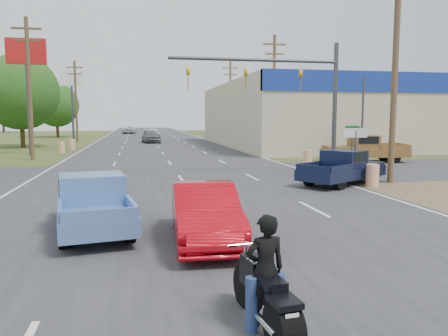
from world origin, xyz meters
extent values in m
cube|color=#2D2D30|center=(0.00, 40.00, 0.01)|extent=(15.00, 180.00, 0.02)
cube|color=#2D2D30|center=(0.00, 18.00, 0.01)|extent=(120.00, 10.00, 0.02)
cube|color=#B7A88C|center=(32.00, 40.00, 3.30)|extent=(50.00, 28.00, 6.60)
cylinder|color=#4C3823|center=(9.50, 13.00, 5.00)|extent=(0.28, 0.28, 10.00)
cylinder|color=#4C3823|center=(9.50, 31.00, 5.00)|extent=(0.28, 0.28, 10.00)
cube|color=#4C3823|center=(9.50, 31.00, 9.20)|extent=(2.00, 0.14, 0.14)
cube|color=#4C3823|center=(9.50, 31.00, 8.40)|extent=(1.60, 0.14, 0.14)
cylinder|color=#4C3823|center=(9.50, 49.00, 5.00)|extent=(0.28, 0.28, 10.00)
cube|color=#4C3823|center=(9.50, 49.00, 9.20)|extent=(2.00, 0.14, 0.14)
cube|color=#4C3823|center=(9.50, 49.00, 8.40)|extent=(1.60, 0.14, 0.14)
cylinder|color=#4C3823|center=(-9.50, 28.00, 5.00)|extent=(0.28, 0.28, 10.00)
cube|color=#4C3823|center=(-9.50, 28.00, 9.20)|extent=(2.00, 0.14, 0.14)
cube|color=#4C3823|center=(-9.50, 28.00, 8.40)|extent=(1.60, 0.14, 0.14)
cylinder|color=#4C3823|center=(-9.50, 52.00, 5.00)|extent=(0.28, 0.28, 10.00)
cube|color=#4C3823|center=(-9.50, 52.00, 9.20)|extent=(2.00, 0.14, 0.14)
cube|color=#4C3823|center=(-9.50, 52.00, 8.40)|extent=(1.60, 0.14, 0.14)
cylinder|color=#422D19|center=(-13.50, 42.00, 1.62)|extent=(0.44, 0.44, 3.24)
sphere|color=#194C15|center=(-13.50, 42.00, 5.58)|extent=(7.56, 7.56, 7.56)
cylinder|color=#422D19|center=(-14.20, 66.00, 1.44)|extent=(0.44, 0.44, 2.88)
sphere|color=#194C15|center=(-14.20, 66.00, 4.96)|extent=(6.72, 6.72, 6.72)
cylinder|color=#422D19|center=(55.00, 70.00, 1.80)|extent=(0.44, 0.44, 3.60)
sphere|color=#194C15|center=(55.00, 70.00, 6.20)|extent=(8.40, 8.40, 8.40)
cylinder|color=#422D19|center=(30.00, 95.00, 1.71)|extent=(0.44, 0.44, 3.42)
sphere|color=#194C15|center=(30.00, 95.00, 5.89)|extent=(7.98, 7.98, 7.98)
cylinder|color=#422D19|center=(-30.00, 95.00, 1.89)|extent=(0.44, 0.44, 3.78)
sphere|color=#194C15|center=(-30.00, 95.00, 6.51)|extent=(8.82, 8.82, 8.82)
cylinder|color=orange|center=(8.00, 12.00, 0.50)|extent=(0.56, 0.56, 1.00)
cylinder|color=orange|center=(8.40, 20.50, 0.50)|extent=(0.56, 0.56, 1.00)
cylinder|color=orange|center=(-8.50, 34.00, 0.50)|extent=(0.56, 0.56, 1.00)
cylinder|color=orange|center=(-8.20, 38.00, 0.50)|extent=(0.56, 0.56, 1.00)
cylinder|color=#3F3F44|center=(-10.50, 32.00, 4.50)|extent=(0.30, 0.30, 9.00)
cube|color=#B21414|center=(-10.50, 32.00, 8.20)|extent=(3.00, 0.35, 2.00)
cylinder|color=#3F3F44|center=(-10.50, 56.00, 4.50)|extent=(0.30, 0.30, 9.00)
cube|color=white|center=(-10.50, 56.00, 8.20)|extent=(3.00, 0.35, 2.00)
cylinder|color=#3F3F44|center=(8.20, 14.00, 1.20)|extent=(0.08, 0.08, 2.40)
cube|color=white|center=(8.20, 14.00, 2.30)|extent=(1.20, 0.05, 0.45)
cylinder|color=#3F3F44|center=(8.80, 15.50, 1.20)|extent=(0.08, 0.08, 2.40)
cube|color=#0C591E|center=(8.80, 15.50, 2.50)|extent=(0.80, 0.04, 0.22)
cylinder|color=#3F3F44|center=(8.50, 17.00, 3.50)|extent=(0.24, 0.24, 7.00)
cylinder|color=#3F3F44|center=(4.00, 17.00, 6.00)|extent=(9.00, 0.18, 0.18)
imported|color=gold|center=(6.50, 17.00, 5.55)|extent=(0.18, 0.40, 1.10)
imported|color=gold|center=(3.50, 17.00, 5.55)|extent=(0.18, 0.40, 1.10)
imported|color=gold|center=(0.50, 17.00, 5.55)|extent=(0.18, 0.40, 1.10)
imported|color=#BA0813|center=(-0.50, 4.98, 0.70)|extent=(1.68, 4.32, 1.40)
cylinder|color=black|center=(-0.27, -0.23, 0.34)|extent=(0.40, 0.70, 0.67)
cylinder|color=black|center=(-0.44, 1.23, 0.34)|extent=(0.20, 0.68, 0.67)
cube|color=black|center=(-0.36, 0.53, 0.63)|extent=(0.37, 1.24, 0.31)
cube|color=black|center=(-0.39, 0.78, 0.83)|extent=(0.33, 0.59, 0.22)
cube|color=black|center=(-0.32, 0.22, 0.79)|extent=(0.37, 0.59, 0.10)
cylinder|color=white|center=(-0.42, 1.08, 1.07)|extent=(0.66, 0.13, 0.05)
cube|color=white|center=(-0.24, -0.45, 0.56)|extent=(0.18, 0.04, 0.12)
imported|color=black|center=(-0.34, 0.38, 0.80)|extent=(0.62, 0.45, 1.60)
cylinder|color=black|center=(-4.23, 7.81, 0.35)|extent=(0.38, 0.74, 0.71)
cylinder|color=black|center=(-2.76, 8.05, 0.35)|extent=(0.38, 0.74, 0.71)
cylinder|color=black|center=(-3.78, 5.08, 0.35)|extent=(0.38, 0.74, 0.71)
cylinder|color=black|center=(-2.32, 5.33, 0.35)|extent=(0.38, 0.74, 0.71)
cube|color=#557CB7|center=(-3.27, 6.57, 0.55)|extent=(2.49, 4.83, 0.46)
cube|color=#557CB7|center=(-3.50, 7.93, 0.84)|extent=(1.94, 2.00, 0.16)
cube|color=#557CB7|center=(-3.29, 6.66, 1.15)|extent=(1.83, 1.63, 0.75)
cube|color=black|center=(-3.29, 6.66, 1.28)|extent=(1.82, 1.36, 0.40)
cube|color=#557CB7|center=(-2.91, 4.34, 0.90)|extent=(1.62, 0.33, 0.27)
cylinder|color=black|center=(7.79, 14.24, 0.36)|extent=(0.76, 0.61, 0.72)
cylinder|color=black|center=(8.60, 12.96, 0.36)|extent=(0.76, 0.61, 0.72)
cylinder|color=black|center=(5.40, 12.75, 0.36)|extent=(0.76, 0.61, 0.72)
cylinder|color=black|center=(6.21, 11.46, 0.36)|extent=(0.76, 0.61, 0.72)
cube|color=#111834|center=(7.00, 12.85, 0.56)|extent=(4.95, 4.02, 0.47)
cube|color=#111834|center=(8.20, 13.60, 0.86)|extent=(2.43, 2.40, 0.16)
cube|color=#111834|center=(7.08, 12.90, 1.18)|extent=(2.08, 2.16, 0.77)
cube|color=black|center=(7.08, 12.90, 1.31)|extent=(1.86, 2.04, 0.41)
cube|color=#111834|center=(5.05, 11.63, 0.92)|extent=(0.94, 1.45, 0.27)
cylinder|color=black|center=(11.38, 21.39, 0.43)|extent=(0.90, 0.46, 0.85)
cylinder|color=black|center=(11.67, 23.16, 0.43)|extent=(0.90, 0.46, 0.85)
cylinder|color=black|center=(14.67, 20.84, 0.43)|extent=(0.90, 0.46, 0.85)
cylinder|color=black|center=(14.96, 22.61, 0.43)|extent=(0.90, 0.46, 0.85)
cube|color=brown|center=(13.17, 22.00, 0.66)|extent=(5.83, 3.01, 0.56)
cube|color=brown|center=(11.53, 22.27, 1.01)|extent=(2.41, 2.35, 0.19)
cube|color=brown|center=(13.06, 22.02, 1.39)|extent=(1.96, 2.21, 0.91)
cube|color=black|center=(13.06, 22.02, 1.55)|extent=(1.64, 2.20, 0.48)
cube|color=brown|center=(15.86, 21.56, 1.09)|extent=(0.40, 1.95, 0.32)
imported|color=slate|center=(-0.50, 48.13, 0.79)|extent=(2.38, 4.80, 1.57)
imported|color=silver|center=(0.13, 61.78, 0.71)|extent=(2.41, 5.04, 1.42)
imported|color=silver|center=(-3.58, 79.75, 0.69)|extent=(2.66, 5.14, 1.39)
camera|label=1|loc=(-2.06, -5.32, 3.03)|focal=35.00mm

